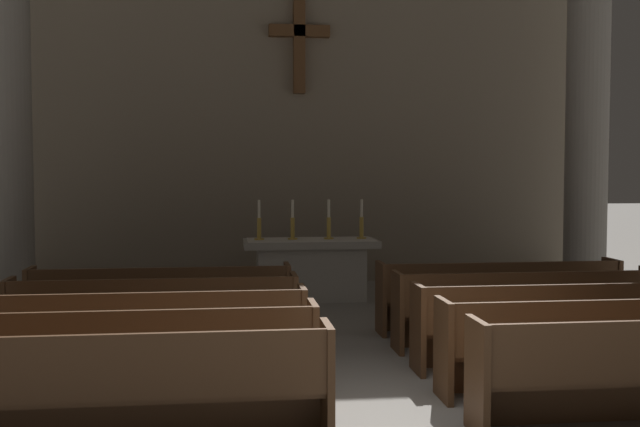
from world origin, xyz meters
name	(u,v)px	position (x,y,z in m)	size (l,w,h in m)	color
pew_left_row_1	(121,390)	(-2.21, -0.04, 0.48)	(3.25, 0.50, 0.95)	brown
pew_left_row_2	(135,359)	(-2.21, 0.93, 0.48)	(3.25, 0.50, 0.95)	brown
pew_left_row_3	(146,336)	(-2.21, 1.89, 0.48)	(3.25, 0.50, 0.95)	brown
pew_left_row_4	(155,318)	(-2.21, 2.86, 0.48)	(3.25, 0.50, 0.95)	brown
pew_left_row_5	(161,303)	(-2.21, 3.83, 0.48)	(3.25, 0.50, 0.95)	brown
pew_right_row_2	(606,345)	(2.21, 0.93, 0.48)	(3.25, 0.50, 0.95)	brown
pew_right_row_3	(562,325)	(2.21, 1.89, 0.48)	(3.25, 0.50, 0.95)	brown
pew_right_row_4	(527,309)	(2.21, 2.86, 0.48)	(3.25, 0.50, 0.95)	brown
pew_right_row_5	(499,296)	(2.21, 3.83, 0.48)	(3.25, 0.50, 0.95)	brown
column_left_second	(7,92)	(-4.75, 6.58, 3.37)	(1.08, 1.08, 6.91)	gray
column_right_second	(588,98)	(4.75, 6.58, 3.37)	(1.08, 1.08, 6.91)	gray
altar	(311,268)	(0.00, 6.62, 0.53)	(2.20, 0.90, 1.01)	#A8A399
candlestick_outer_left	(259,227)	(-0.85, 6.62, 1.22)	(0.16, 0.16, 0.65)	#B79338
candlestick_inner_left	(293,227)	(-0.30, 6.62, 1.22)	(0.16, 0.16, 0.65)	#B79338
candlestick_inner_right	(329,226)	(0.30, 6.62, 1.22)	(0.16, 0.16, 0.65)	#B79338
candlestick_outer_right	(362,226)	(0.85, 6.62, 1.22)	(0.16, 0.16, 0.65)	#B79338
apse_with_cross	(298,69)	(0.00, 8.77, 4.07)	(10.64, 0.46, 8.14)	gray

